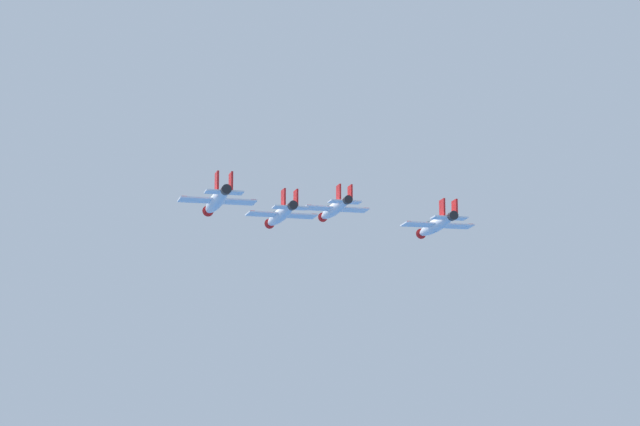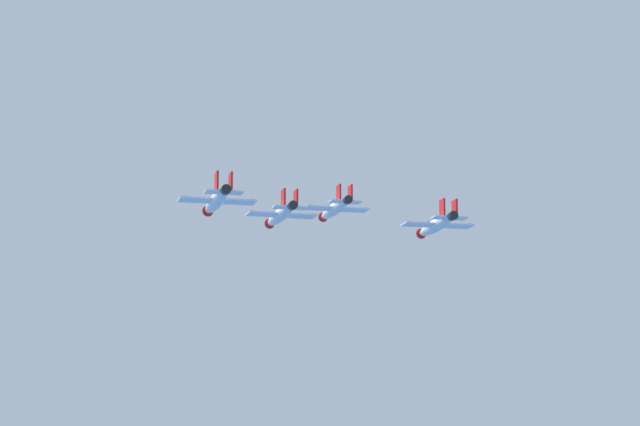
# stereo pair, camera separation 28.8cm
# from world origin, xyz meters

# --- Properties ---
(jet_lead) EXTENTS (9.36, 14.13, 3.14)m
(jet_lead) POSITION_xyz_m (9.07, -9.70, 176.58)
(jet_lead) COLOR white
(jet_left_wingman) EXTENTS (9.23, 13.94, 3.09)m
(jet_left_wingman) POSITION_xyz_m (-5.45, -16.63, 172.95)
(jet_left_wingman) COLOR white
(jet_right_wingman) EXTENTS (9.63, 14.44, 3.24)m
(jet_right_wingman) POSITION_xyz_m (13.56, -25.14, 172.59)
(jet_right_wingman) COLOR white
(jet_left_outer) EXTENTS (9.32, 13.99, 3.13)m
(jet_left_outer) POSITION_xyz_m (-19.96, -23.56, 171.84)
(jet_left_outer) COLOR white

